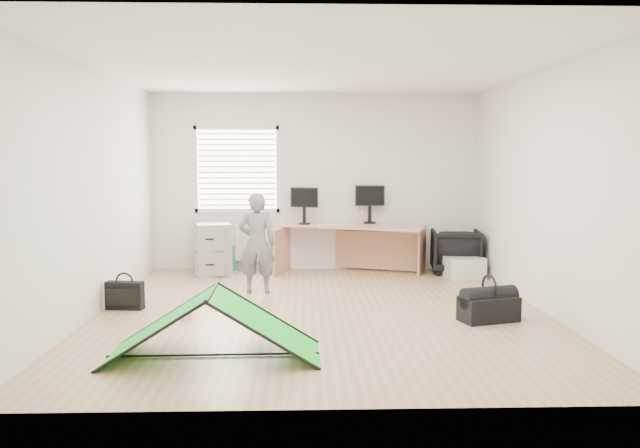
{
  "coord_description": "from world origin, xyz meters",
  "views": [
    {
      "loc": [
        -0.22,
        -6.86,
        1.71
      ],
      "look_at": [
        0.0,
        0.4,
        0.95
      ],
      "focal_mm": 35.0,
      "sensor_mm": 36.0,
      "label": 1
    }
  ],
  "objects_px": {
    "filing_cabinet": "(213,248)",
    "laptop_bag": "(125,295)",
    "thermos": "(362,217)",
    "desk": "(352,249)",
    "monitor_right": "(370,209)",
    "person": "(257,243)",
    "office_chair": "(456,251)",
    "kite": "(213,324)",
    "duffel_bag": "(489,309)",
    "storage_crate": "(464,267)",
    "monitor_left": "(304,211)"
  },
  "relations": [
    {
      "from": "filing_cabinet",
      "to": "person",
      "type": "relative_size",
      "value": 0.59
    },
    {
      "from": "kite",
      "to": "duffel_bag",
      "type": "height_order",
      "value": "kite"
    },
    {
      "from": "duffel_bag",
      "to": "kite",
      "type": "bearing_deg",
      "value": -174.36
    },
    {
      "from": "thermos",
      "to": "desk",
      "type": "bearing_deg",
      "value": -142.8
    },
    {
      "from": "desk",
      "to": "laptop_bag",
      "type": "bearing_deg",
      "value": -122.41
    },
    {
      "from": "office_chair",
      "to": "person",
      "type": "distance_m",
      "value": 3.18
    },
    {
      "from": "desk",
      "to": "monitor_left",
      "type": "bearing_deg",
      "value": -170.62
    },
    {
      "from": "storage_crate",
      "to": "thermos",
      "type": "bearing_deg",
      "value": 159.92
    },
    {
      "from": "person",
      "to": "storage_crate",
      "type": "distance_m",
      "value": 3.1
    },
    {
      "from": "monitor_right",
      "to": "person",
      "type": "bearing_deg",
      "value": -135.1
    },
    {
      "from": "monitor_right",
      "to": "storage_crate",
      "type": "bearing_deg",
      "value": -25.99
    },
    {
      "from": "storage_crate",
      "to": "laptop_bag",
      "type": "xyz_separation_m",
      "value": [
        -4.37,
        -1.77,
        0.01
      ]
    },
    {
      "from": "person",
      "to": "kite",
      "type": "distance_m",
      "value": 2.63
    },
    {
      "from": "desk",
      "to": "storage_crate",
      "type": "distance_m",
      "value": 1.66
    },
    {
      "from": "monitor_right",
      "to": "person",
      "type": "relative_size",
      "value": 0.35
    },
    {
      "from": "filing_cabinet",
      "to": "duffel_bag",
      "type": "relative_size",
      "value": 1.27
    },
    {
      "from": "kite",
      "to": "duffel_bag",
      "type": "bearing_deg",
      "value": 20.74
    },
    {
      "from": "laptop_bag",
      "to": "desk",
      "type": "bearing_deg",
      "value": 46.71
    },
    {
      "from": "monitor_right",
      "to": "duffel_bag",
      "type": "distance_m",
      "value": 3.3
    },
    {
      "from": "filing_cabinet",
      "to": "kite",
      "type": "distance_m",
      "value": 3.98
    },
    {
      "from": "filing_cabinet",
      "to": "duffel_bag",
      "type": "distance_m",
      "value": 4.36
    },
    {
      "from": "thermos",
      "to": "person",
      "type": "distance_m",
      "value": 2.09
    },
    {
      "from": "kite",
      "to": "storage_crate",
      "type": "bearing_deg",
      "value": 47.24
    },
    {
      "from": "monitor_left",
      "to": "duffel_bag",
      "type": "xyz_separation_m",
      "value": [
        1.94,
        -2.95,
        -0.8
      ]
    },
    {
      "from": "kite",
      "to": "laptop_bag",
      "type": "relative_size",
      "value": 4.32
    },
    {
      "from": "desk",
      "to": "monitor_right",
      "type": "bearing_deg",
      "value": 60.1
    },
    {
      "from": "desk",
      "to": "duffel_bag",
      "type": "distance_m",
      "value": 3.08
    },
    {
      "from": "filing_cabinet",
      "to": "monitor_right",
      "type": "relative_size",
      "value": 1.71
    },
    {
      "from": "monitor_right",
      "to": "office_chair",
      "type": "relative_size",
      "value": 0.61
    },
    {
      "from": "duffel_bag",
      "to": "person",
      "type": "bearing_deg",
      "value": 133.4
    },
    {
      "from": "monitor_right",
      "to": "kite",
      "type": "height_order",
      "value": "monitor_right"
    },
    {
      "from": "monitor_left",
      "to": "thermos",
      "type": "bearing_deg",
      "value": 19.7
    },
    {
      "from": "thermos",
      "to": "kite",
      "type": "distance_m",
      "value": 4.42
    },
    {
      "from": "monitor_right",
      "to": "laptop_bag",
      "type": "distance_m",
      "value": 3.98
    },
    {
      "from": "office_chair",
      "to": "kite",
      "type": "xyz_separation_m",
      "value": [
        -3.08,
        -3.91,
        -0.04
      ]
    },
    {
      "from": "filing_cabinet",
      "to": "laptop_bag",
      "type": "height_order",
      "value": "filing_cabinet"
    },
    {
      "from": "filing_cabinet",
      "to": "laptop_bag",
      "type": "bearing_deg",
      "value": -121.23
    },
    {
      "from": "monitor_left",
      "to": "office_chair",
      "type": "relative_size",
      "value": 0.59
    },
    {
      "from": "person",
      "to": "storage_crate",
      "type": "relative_size",
      "value": 2.41
    },
    {
      "from": "office_chair",
      "to": "thermos",
      "type": "bearing_deg",
      "value": 1.98
    },
    {
      "from": "desk",
      "to": "filing_cabinet",
      "type": "height_order",
      "value": "filing_cabinet"
    },
    {
      "from": "monitor_left",
      "to": "storage_crate",
      "type": "relative_size",
      "value": 0.8
    },
    {
      "from": "thermos",
      "to": "duffel_bag",
      "type": "distance_m",
      "value": 3.2
    },
    {
      "from": "duffel_bag",
      "to": "laptop_bag",
      "type": "bearing_deg",
      "value": 154.5
    },
    {
      "from": "duffel_bag",
      "to": "office_chair",
      "type": "bearing_deg",
      "value": 66.74
    },
    {
      "from": "monitor_right",
      "to": "duffel_bag",
      "type": "bearing_deg",
      "value": -72.59
    },
    {
      "from": "office_chair",
      "to": "duffel_bag",
      "type": "relative_size",
      "value": 1.2
    },
    {
      "from": "thermos",
      "to": "kite",
      "type": "bearing_deg",
      "value": -112.57
    },
    {
      "from": "filing_cabinet",
      "to": "thermos",
      "type": "bearing_deg",
      "value": -10.82
    },
    {
      "from": "monitor_right",
      "to": "person",
      "type": "height_order",
      "value": "person"
    }
  ]
}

